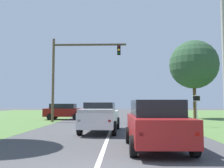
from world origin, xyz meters
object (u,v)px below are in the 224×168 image
at_px(pickup_truck_lead, 100,117).
at_px(oak_tree_right, 194,65).
at_px(keep_moving_sign, 197,105).
at_px(crossing_suv_far, 65,111).
at_px(traffic_light, 72,67).
at_px(red_suv_near, 156,123).

height_order(pickup_truck_lead, oak_tree_right, oak_tree_right).
xyz_separation_m(pickup_truck_lead, keep_moving_sign, (6.99, 3.71, 0.64)).
height_order(pickup_truck_lead, keep_moving_sign, keep_moving_sign).
xyz_separation_m(pickup_truck_lead, crossing_suv_far, (-4.72, 11.12, -0.05)).
distance_m(traffic_light, crossing_suv_far, 5.51).
bearing_deg(red_suv_near, traffic_light, 114.32).
xyz_separation_m(oak_tree_right, crossing_suv_far, (-14.38, -2.18, -5.26)).
distance_m(pickup_truck_lead, crossing_suv_far, 12.08).
xyz_separation_m(keep_moving_sign, crossing_suv_far, (-11.70, 7.41, -0.69)).
bearing_deg(crossing_suv_far, pickup_truck_lead, -67.02).
distance_m(oak_tree_right, crossing_suv_far, 15.47).
height_order(traffic_light, keep_moving_sign, traffic_light).
bearing_deg(crossing_suv_far, traffic_light, -67.36).
height_order(red_suv_near, crossing_suv_far, red_suv_near).
relative_size(traffic_light, oak_tree_right, 0.88).
distance_m(keep_moving_sign, crossing_suv_far, 13.87).
height_order(keep_moving_sign, oak_tree_right, oak_tree_right).
xyz_separation_m(traffic_light, keep_moving_sign, (10.37, -4.21, -3.59)).
height_order(traffic_light, oak_tree_right, oak_tree_right).
relative_size(keep_moving_sign, oak_tree_right, 0.28).
bearing_deg(traffic_light, keep_moving_sign, -22.09).
distance_m(pickup_truck_lead, traffic_light, 9.59).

